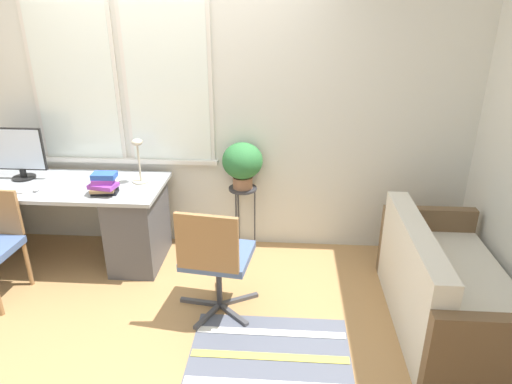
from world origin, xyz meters
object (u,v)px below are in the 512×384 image
object	(u,v)px
office_chair_swivel	(215,257)
plant_stand	(243,195)
mouse	(36,189)
keyboard	(8,190)
potted_plant	(242,162)
couch_loveseat	(446,293)
desk_lamp	(138,156)
monitor	(19,153)
book_stack	(104,184)

from	to	relation	value
office_chair_swivel	plant_stand	xyz separation A→B (m)	(0.11, 1.01, 0.06)
mouse	keyboard	bearing A→B (deg)	-179.45
potted_plant	mouse	bearing A→B (deg)	-163.95
mouse	couch_loveseat	distance (m)	3.31
mouse	desk_lamp	xyz separation A→B (m)	(0.80, 0.27, 0.22)
desk_lamp	couch_loveseat	bearing A→B (deg)	-18.77
keyboard	monitor	bearing A→B (deg)	94.02
keyboard	desk_lamp	world-z (taller)	desk_lamp
office_chair_swivel	couch_loveseat	size ratio (longest dim) A/B	0.61
office_chair_swivel	plant_stand	bearing A→B (deg)	-88.23
monitor	desk_lamp	world-z (taller)	monitor
mouse	desk_lamp	size ratio (longest dim) A/B	0.18
plant_stand	potted_plant	bearing A→B (deg)	180.00
mouse	plant_stand	bearing A→B (deg)	16.05
mouse	potted_plant	bearing A→B (deg)	16.05
office_chair_swivel	potted_plant	bearing A→B (deg)	-88.23
desk_lamp	plant_stand	distance (m)	1.00
couch_loveseat	potted_plant	distance (m)	1.96
potted_plant	book_stack	bearing A→B (deg)	-155.53
mouse	office_chair_swivel	size ratio (longest dim) A/B	0.08
couch_loveseat	potted_plant	size ratio (longest dim) A/B	3.51
book_stack	couch_loveseat	world-z (taller)	book_stack
desk_lamp	couch_loveseat	xyz separation A→B (m)	(2.42, -0.82, -0.70)
desk_lamp	potted_plant	distance (m)	0.90
book_stack	plant_stand	xyz separation A→B (m)	(1.09, 0.49, -0.28)
desk_lamp	plant_stand	world-z (taller)	desk_lamp
office_chair_swivel	potted_plant	xyz separation A→B (m)	(0.11, 1.01, 0.38)
keyboard	mouse	size ratio (longest dim) A/B	4.54
keyboard	mouse	world-z (taller)	mouse
mouse	desk_lamp	bearing A→B (deg)	18.24
keyboard	plant_stand	bearing A→B (deg)	14.18
book_stack	couch_loveseat	bearing A→B (deg)	-11.68
mouse	potted_plant	world-z (taller)	potted_plant
desk_lamp	book_stack	world-z (taller)	desk_lamp
monitor	plant_stand	bearing A→B (deg)	5.99
desk_lamp	plant_stand	xyz separation A→B (m)	(0.87, 0.22, -0.44)
mouse	couch_loveseat	world-z (taller)	couch_loveseat
couch_loveseat	monitor	bearing A→B (deg)	76.51
desk_lamp	office_chair_swivel	distance (m)	1.21
monitor	potted_plant	xyz separation A→B (m)	(1.94, 0.20, -0.11)
mouse	potted_plant	distance (m)	1.75
book_stack	keyboard	bearing A→B (deg)	179.29
keyboard	office_chair_swivel	xyz separation A→B (m)	(1.81, -0.52, -0.26)
keyboard	mouse	distance (m)	0.24
monitor	potted_plant	bearing A→B (deg)	5.99
office_chair_swivel	potted_plant	size ratio (longest dim) A/B	2.14
monitor	mouse	bearing A→B (deg)	-46.89
mouse	office_chair_swivel	world-z (taller)	office_chair_swivel
keyboard	mouse	xyz separation A→B (m)	(0.24, 0.00, 0.01)
office_chair_swivel	couch_loveseat	distance (m)	1.67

